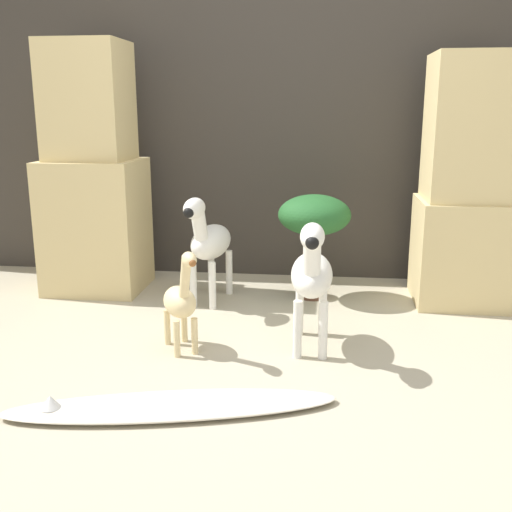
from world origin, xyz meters
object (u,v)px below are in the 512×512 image
(zebra_left, at_px, (209,240))
(surfboard, at_px, (169,406))
(zebra_right, at_px, (312,273))
(potted_palm_front, at_px, (314,220))
(giraffe_figurine, at_px, (181,300))

(zebra_left, bearing_deg, surfboard, -85.67)
(zebra_left, relative_size, surfboard, 0.50)
(surfboard, bearing_deg, zebra_left, 94.33)
(zebra_right, xyz_separation_m, potted_palm_front, (-0.01, 0.82, 0.11))
(zebra_left, height_order, potted_palm_front, zebra_left)
(zebra_left, bearing_deg, giraffe_figurine, -89.30)
(zebra_right, height_order, surfboard, zebra_right)
(surfboard, bearing_deg, potted_palm_front, 71.06)
(zebra_right, height_order, potted_palm_front, zebra_right)
(zebra_left, distance_m, potted_palm_front, 0.65)
(giraffe_figurine, xyz_separation_m, potted_palm_front, (0.61, 0.91, 0.24))
(potted_palm_front, relative_size, surfboard, 0.48)
(zebra_right, bearing_deg, potted_palm_front, 90.67)
(zebra_right, bearing_deg, zebra_left, 133.86)
(potted_palm_front, xyz_separation_m, surfboard, (-0.52, -1.51, -0.47))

